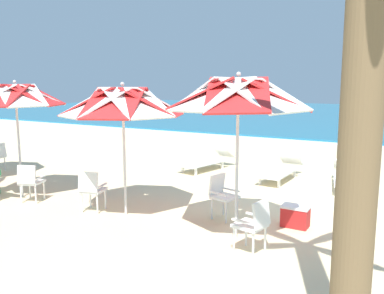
# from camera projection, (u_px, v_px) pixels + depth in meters

# --- Properties ---
(ground_plane) EXTENTS (80.00, 80.00, 0.00)m
(ground_plane) POSITION_uv_depth(u_px,v_px,m) (288.00, 203.00, 8.74)
(ground_plane) COLOR beige
(surf_foam) EXTENTS (80.00, 0.70, 0.01)m
(surf_foam) POSITION_uv_depth(u_px,v_px,m) (354.00, 145.00, 17.16)
(surf_foam) COLOR white
(surf_foam) RESTS_ON ground
(beach_umbrella_0) EXTENTS (2.42, 2.42, 2.81)m
(beach_umbrella_0) POSITION_uv_depth(u_px,v_px,m) (238.00, 95.00, 6.37)
(beach_umbrella_0) COLOR silver
(beach_umbrella_0) RESTS_ON ground
(plastic_chair_0) EXTENTS (0.54, 0.51, 0.87)m
(plastic_chair_0) POSITION_uv_depth(u_px,v_px,m) (254.00, 223.00, 6.06)
(plastic_chair_0) COLOR white
(plastic_chair_0) RESTS_ON ground
(plastic_chair_1) EXTENTS (0.55, 0.53, 0.87)m
(plastic_chair_1) POSITION_uv_depth(u_px,v_px,m) (222.00, 194.00, 7.68)
(plastic_chair_1) COLOR white
(plastic_chair_1) RESTS_ON ground
(beach_umbrella_1) EXTENTS (2.45, 2.45, 2.65)m
(beach_umbrella_1) POSITION_uv_depth(u_px,v_px,m) (123.00, 103.00, 7.63)
(beach_umbrella_1) COLOR silver
(beach_umbrella_1) RESTS_ON ground
(plastic_chair_2) EXTENTS (0.54, 0.57, 0.87)m
(plastic_chair_2) POSITION_uv_depth(u_px,v_px,m) (92.00, 188.00, 8.07)
(plastic_chair_2) COLOR white
(plastic_chair_2) RESTS_ON ground
(beach_umbrella_2) EXTENTS (2.17, 2.17, 2.71)m
(beach_umbrella_2) POSITION_uv_depth(u_px,v_px,m) (16.00, 96.00, 8.87)
(beach_umbrella_2) COLOR silver
(beach_umbrella_2) RESTS_ON ground
(plastic_chair_5) EXTENTS (0.57, 0.59, 0.87)m
(plastic_chair_5) POSITION_uv_depth(u_px,v_px,m) (30.00, 180.00, 8.74)
(plastic_chair_5) COLOR white
(plastic_chair_5) RESTS_ON ground
(sun_lounger_0) EXTENTS (1.02, 2.22, 0.62)m
(sun_lounger_0) POSITION_uv_depth(u_px,v_px,m) (347.00, 176.00, 10.06)
(sun_lounger_0) COLOR white
(sun_lounger_0) RESTS_ON ground
(sun_lounger_1) EXTENTS (0.70, 2.16, 0.62)m
(sun_lounger_1) POSITION_uv_depth(u_px,v_px,m) (281.00, 170.00, 10.87)
(sun_lounger_1) COLOR white
(sun_lounger_1) RESTS_ON ground
(sun_lounger_2) EXTENTS (1.04, 2.23, 0.62)m
(sun_lounger_2) POSITION_uv_depth(u_px,v_px,m) (207.00, 160.00, 12.18)
(sun_lounger_2) COLOR white
(sun_lounger_2) RESTS_ON ground
(palm_tree_0) EXTENTS (2.51, 2.89, 4.96)m
(palm_tree_0) POSITION_uv_depth(u_px,v_px,m) (366.00, 49.00, 3.16)
(palm_tree_0) COLOR brown
(palm_tree_0) RESTS_ON ground
(cooler_box) EXTENTS (0.50, 0.34, 0.40)m
(cooler_box) POSITION_uv_depth(u_px,v_px,m) (295.00, 216.00, 7.26)
(cooler_box) COLOR red
(cooler_box) RESTS_ON ground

